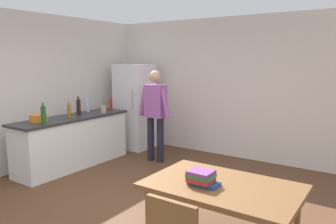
{
  "coord_description": "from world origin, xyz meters",
  "views": [
    {
      "loc": [
        2.61,
        -2.99,
        1.89
      ],
      "look_at": [
        -0.39,
        1.45,
        1.04
      ],
      "focal_mm": 35.2,
      "sensor_mm": 36.0,
      "label": 1
    }
  ],
  "objects_px": {
    "bottle_oil_amber": "(69,111)",
    "book_stack": "(202,178)",
    "utensil_jar": "(103,109)",
    "cooking_pot": "(38,118)",
    "bottle_wine_green": "(43,115)",
    "person": "(155,110)",
    "dining_table": "(222,192)",
    "refrigerator": "(135,106)",
    "bottle_wine_dark": "(79,107)",
    "bottle_water_clear": "(88,105)",
    "bottle_sauce_red": "(111,105)"
  },
  "relations": [
    {
      "from": "refrigerator",
      "to": "bottle_sauce_red",
      "type": "height_order",
      "value": "refrigerator"
    },
    {
      "from": "bottle_wine_green",
      "to": "book_stack",
      "type": "height_order",
      "value": "bottle_wine_green"
    },
    {
      "from": "refrigerator",
      "to": "dining_table",
      "type": "relative_size",
      "value": 1.29
    },
    {
      "from": "refrigerator",
      "to": "utensil_jar",
      "type": "xyz_separation_m",
      "value": [
        0.06,
        -0.99,
        0.08
      ]
    },
    {
      "from": "bottle_wine_green",
      "to": "bottle_oil_amber",
      "type": "bearing_deg",
      "value": 104.03
    },
    {
      "from": "bottle_wine_green",
      "to": "book_stack",
      "type": "xyz_separation_m",
      "value": [
        3.03,
        -0.5,
        -0.23
      ]
    },
    {
      "from": "bottle_water_clear",
      "to": "bottle_oil_amber",
      "type": "relative_size",
      "value": 1.07
    },
    {
      "from": "utensil_jar",
      "to": "bottle_wine_green",
      "type": "bearing_deg",
      "value": -87.74
    },
    {
      "from": "bottle_wine_green",
      "to": "bottle_wine_dark",
      "type": "height_order",
      "value": "same"
    },
    {
      "from": "bottle_sauce_red",
      "to": "book_stack",
      "type": "bearing_deg",
      "value": -34.3
    },
    {
      "from": "bottle_wine_dark",
      "to": "book_stack",
      "type": "height_order",
      "value": "bottle_wine_dark"
    },
    {
      "from": "person",
      "to": "book_stack",
      "type": "distance_m",
      "value": 3.16
    },
    {
      "from": "person",
      "to": "bottle_water_clear",
      "type": "distance_m",
      "value": 1.34
    },
    {
      "from": "bottle_wine_dark",
      "to": "bottle_wine_green",
      "type": "bearing_deg",
      "value": -75.18
    },
    {
      "from": "dining_table",
      "to": "bottle_wine_green",
      "type": "xyz_separation_m",
      "value": [
        -3.19,
        0.38,
        0.37
      ]
    },
    {
      "from": "bottle_sauce_red",
      "to": "bottle_wine_dark",
      "type": "height_order",
      "value": "bottle_wine_dark"
    },
    {
      "from": "person",
      "to": "book_stack",
      "type": "height_order",
      "value": "person"
    },
    {
      "from": "bottle_oil_amber",
      "to": "book_stack",
      "type": "xyz_separation_m",
      "value": [
        3.19,
        -1.11,
        -0.2
      ]
    },
    {
      "from": "bottle_wine_green",
      "to": "bottle_wine_dark",
      "type": "relative_size",
      "value": 1.0
    },
    {
      "from": "cooking_pot",
      "to": "bottle_water_clear",
      "type": "xyz_separation_m",
      "value": [
        -0.13,
        1.17,
        0.07
      ]
    },
    {
      "from": "person",
      "to": "dining_table",
      "type": "relative_size",
      "value": 1.21
    },
    {
      "from": "refrigerator",
      "to": "bottle_wine_dark",
      "type": "xyz_separation_m",
      "value": [
        -0.13,
        -1.43,
        0.15
      ]
    },
    {
      "from": "bottle_oil_amber",
      "to": "bottle_water_clear",
      "type": "bearing_deg",
      "value": 110.74
    },
    {
      "from": "refrigerator",
      "to": "person",
      "type": "relative_size",
      "value": 1.06
    },
    {
      "from": "dining_table",
      "to": "bottle_wine_dark",
      "type": "relative_size",
      "value": 4.12
    },
    {
      "from": "bottle_wine_green",
      "to": "bottle_oil_amber",
      "type": "xyz_separation_m",
      "value": [
        -0.15,
        0.61,
        -0.03
      ]
    },
    {
      "from": "person",
      "to": "book_stack",
      "type": "xyz_separation_m",
      "value": [
        2.2,
        -2.27,
        -0.16
      ]
    },
    {
      "from": "dining_table",
      "to": "bottle_wine_green",
      "type": "height_order",
      "value": "bottle_wine_green"
    },
    {
      "from": "person",
      "to": "cooking_pot",
      "type": "distance_m",
      "value": 2.01
    },
    {
      "from": "utensil_jar",
      "to": "bottle_water_clear",
      "type": "xyz_separation_m",
      "value": [
        -0.35,
        -0.07,
        0.05
      ]
    },
    {
      "from": "dining_table",
      "to": "utensil_jar",
      "type": "xyz_separation_m",
      "value": [
        -3.24,
        1.71,
        0.31
      ]
    },
    {
      "from": "bottle_oil_amber",
      "to": "book_stack",
      "type": "distance_m",
      "value": 3.38
    },
    {
      "from": "bottle_wine_green",
      "to": "dining_table",
      "type": "bearing_deg",
      "value": -6.74
    },
    {
      "from": "cooking_pot",
      "to": "bottle_oil_amber",
      "type": "xyz_separation_m",
      "value": [
        0.12,
        0.52,
        0.06
      ]
    },
    {
      "from": "dining_table",
      "to": "bottle_wine_green",
      "type": "distance_m",
      "value": 3.23
    },
    {
      "from": "cooking_pot",
      "to": "bottle_wine_green",
      "type": "bearing_deg",
      "value": -18.35
    },
    {
      "from": "cooking_pot",
      "to": "bottle_water_clear",
      "type": "relative_size",
      "value": 1.33
    },
    {
      "from": "bottle_sauce_red",
      "to": "bottle_water_clear",
      "type": "bearing_deg",
      "value": -107.04
    },
    {
      "from": "person",
      "to": "bottle_water_clear",
      "type": "xyz_separation_m",
      "value": [
        -1.24,
        -0.51,
        0.05
      ]
    },
    {
      "from": "refrigerator",
      "to": "bottle_water_clear",
      "type": "bearing_deg",
      "value": -105.13
    },
    {
      "from": "refrigerator",
      "to": "cooking_pot",
      "type": "relative_size",
      "value": 4.5
    },
    {
      "from": "person",
      "to": "bottle_wine_green",
      "type": "xyz_separation_m",
      "value": [
        -0.84,
        -1.77,
        0.07
      ]
    },
    {
      "from": "utensil_jar",
      "to": "cooking_pot",
      "type": "bearing_deg",
      "value": -99.96
    },
    {
      "from": "bottle_water_clear",
      "to": "cooking_pot",
      "type": "bearing_deg",
      "value": -83.79
    },
    {
      "from": "dining_table",
      "to": "utensil_jar",
      "type": "relative_size",
      "value": 4.37
    },
    {
      "from": "bottle_water_clear",
      "to": "bottle_oil_amber",
      "type": "xyz_separation_m",
      "value": [
        0.24,
        -0.65,
        -0.01
      ]
    },
    {
      "from": "dining_table",
      "to": "bottle_oil_amber",
      "type": "distance_m",
      "value": 3.5
    },
    {
      "from": "utensil_jar",
      "to": "bottle_wine_dark",
      "type": "distance_m",
      "value": 0.48
    },
    {
      "from": "bottle_sauce_red",
      "to": "refrigerator",
      "type": "bearing_deg",
      "value": 76.5
    },
    {
      "from": "bottle_wine_dark",
      "to": "book_stack",
      "type": "distance_m",
      "value": 3.56
    }
  ]
}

